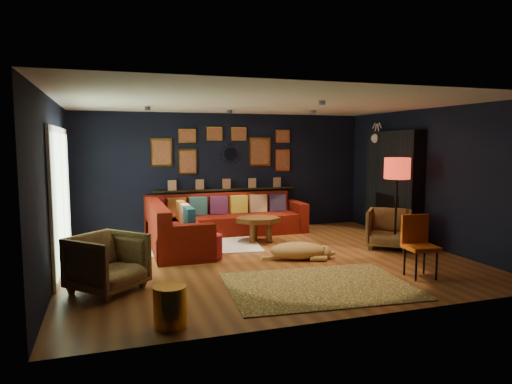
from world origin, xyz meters
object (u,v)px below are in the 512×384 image
object	(u,v)px
coffee_table	(258,222)
orange_chair	(418,241)
sectional	(208,224)
dog	(298,247)
armchair_right	(389,227)
floor_lamp	(397,172)
pouf	(205,246)
gold_stool	(170,306)
armchair_left	(108,260)

from	to	relation	value
coffee_table	orange_chair	distance (m)	3.30
sectional	dog	size ratio (longest dim) A/B	2.70
coffee_table	orange_chair	world-z (taller)	orange_chair
coffee_table	armchair_right	bearing A→B (deg)	-30.40
sectional	coffee_table	size ratio (longest dim) A/B	3.33
floor_lamp	sectional	bearing A→B (deg)	149.17
pouf	orange_chair	world-z (taller)	orange_chair
coffee_table	dog	xyz separation A→B (m)	(0.19, -1.53, -0.18)
coffee_table	pouf	world-z (taller)	coffee_table
orange_chair	coffee_table	bearing A→B (deg)	123.80
sectional	coffee_table	bearing A→B (deg)	-27.63
pouf	armchair_right	world-z (taller)	armchair_right
gold_stool	dog	distance (m)	3.23
pouf	coffee_table	bearing A→B (deg)	37.40
armchair_right	floor_lamp	distance (m)	1.03
pouf	armchair_left	distance (m)	2.04
floor_lamp	orange_chair	bearing A→B (deg)	-114.43
floor_lamp	coffee_table	bearing A→B (deg)	147.91
coffee_table	orange_chair	xyz separation A→B (m)	(1.49, -2.94, 0.14)
sectional	floor_lamp	xyz separation A→B (m)	(3.11, -1.86, 1.10)
coffee_table	armchair_left	bearing A→B (deg)	-141.85
coffee_table	dog	distance (m)	1.55
coffee_table	floor_lamp	size ratio (longest dim) A/B	0.61
sectional	orange_chair	xyz separation A→B (m)	(2.40, -3.42, 0.21)
armchair_left	armchair_right	distance (m)	5.09
pouf	floor_lamp	xyz separation A→B (m)	(3.47, -0.41, 1.21)
coffee_table	orange_chair	size ratio (longest dim) A/B	1.13
pouf	orange_chair	distance (m)	3.41
coffee_table	dog	size ratio (longest dim) A/B	0.81
orange_chair	dog	xyz separation A→B (m)	(-1.31, 1.41, -0.32)
orange_chair	armchair_left	bearing A→B (deg)	177.66
gold_stool	floor_lamp	distance (m)	5.13
armchair_right	orange_chair	size ratio (longest dim) A/B	0.88
armchair_right	gold_stool	xyz separation A→B (m)	(-4.38, -2.42, -0.18)
armchair_right	orange_chair	world-z (taller)	orange_chair
armchair_left	orange_chair	bearing A→B (deg)	-52.63
armchair_left	coffee_table	bearing A→B (deg)	-5.22
dog	gold_stool	bearing A→B (deg)	-122.73
pouf	gold_stool	world-z (taller)	gold_stool
armchair_left	floor_lamp	size ratio (longest dim) A/B	0.50
gold_stool	dog	size ratio (longest dim) A/B	0.35
orange_chair	gold_stool	bearing A→B (deg)	-161.87
coffee_table	pouf	bearing A→B (deg)	-142.60
dog	sectional	bearing A→B (deg)	134.16
coffee_table	armchair_right	xyz separation A→B (m)	(2.15, -1.26, 0.00)
pouf	dog	world-z (taller)	dog
armchair_right	pouf	bearing A→B (deg)	-146.43
sectional	orange_chair	size ratio (longest dim) A/B	3.77
armchair_right	orange_chair	distance (m)	1.81
sectional	armchair_left	xyz separation A→B (m)	(-1.94, -2.71, 0.10)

